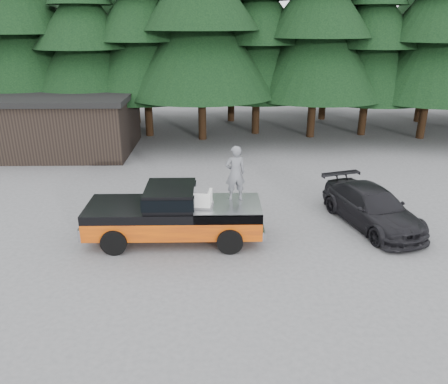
{
  "coord_description": "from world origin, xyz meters",
  "views": [
    {
      "loc": [
        -0.13,
        -12.76,
        6.97
      ],
      "look_at": [
        0.11,
        0.0,
        1.99
      ],
      "focal_mm": 35.0,
      "sensor_mm": 36.0,
      "label": 1
    }
  ],
  "objects_px": {
    "pickup_truck": "(174,222)",
    "utility_building": "(60,122)",
    "air_compressor": "(200,199)",
    "parked_car": "(372,207)",
    "man_on_bed": "(235,173)"
  },
  "relations": [
    {
      "from": "parked_car",
      "to": "utility_building",
      "type": "xyz_separation_m",
      "value": [
        -14.53,
        10.29,
        0.98
      ]
    },
    {
      "from": "air_compressor",
      "to": "parked_car",
      "type": "distance_m",
      "value": 6.39
    },
    {
      "from": "pickup_truck",
      "to": "air_compressor",
      "type": "distance_m",
      "value": 1.3
    },
    {
      "from": "utility_building",
      "to": "air_compressor",
      "type": "bearing_deg",
      "value": -54.2
    },
    {
      "from": "pickup_truck",
      "to": "air_compressor",
      "type": "xyz_separation_m",
      "value": [
        0.89,
        -0.22,
        0.92
      ]
    },
    {
      "from": "man_on_bed",
      "to": "air_compressor",
      "type": "bearing_deg",
      "value": 13.34
    },
    {
      "from": "pickup_truck",
      "to": "utility_building",
      "type": "height_order",
      "value": "utility_building"
    },
    {
      "from": "air_compressor",
      "to": "man_on_bed",
      "type": "bearing_deg",
      "value": 31.87
    },
    {
      "from": "parked_car",
      "to": "pickup_truck",
      "type": "bearing_deg",
      "value": 171.89
    },
    {
      "from": "pickup_truck",
      "to": "man_on_bed",
      "type": "bearing_deg",
      "value": 9.05
    },
    {
      "from": "air_compressor",
      "to": "utility_building",
      "type": "relative_size",
      "value": 0.09
    },
    {
      "from": "air_compressor",
      "to": "utility_building",
      "type": "xyz_separation_m",
      "value": [
        -8.33,
        11.55,
        0.08
      ]
    },
    {
      "from": "man_on_bed",
      "to": "parked_car",
      "type": "height_order",
      "value": "man_on_bed"
    },
    {
      "from": "air_compressor",
      "to": "utility_building",
      "type": "distance_m",
      "value": 14.24
    },
    {
      "from": "air_compressor",
      "to": "parked_car",
      "type": "bearing_deg",
      "value": 18.1
    }
  ]
}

